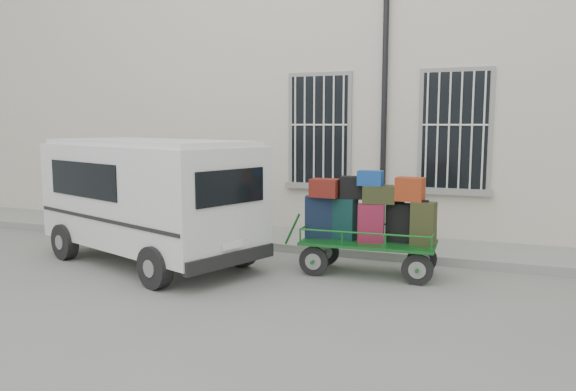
% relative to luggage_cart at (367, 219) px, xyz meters
% --- Properties ---
extents(ground, '(80.00, 80.00, 0.00)m').
position_rel_luggage_cart_xyz_m(ground, '(-1.22, -0.41, -0.88)').
color(ground, slate).
rests_on(ground, ground).
extents(building, '(24.00, 5.15, 6.00)m').
position_rel_luggage_cart_xyz_m(building, '(-1.22, 5.09, 2.12)').
color(building, beige).
rests_on(building, ground).
extents(sidewalk, '(24.00, 1.70, 0.15)m').
position_rel_luggage_cart_xyz_m(sidewalk, '(-1.22, 1.79, -0.81)').
color(sidewalk, gray).
rests_on(sidewalk, ground).
extents(luggage_cart, '(2.46, 1.02, 1.66)m').
position_rel_luggage_cart_xyz_m(luggage_cart, '(0.00, 0.00, 0.00)').
color(luggage_cart, black).
rests_on(luggage_cart, ground).
extents(van, '(4.51, 3.10, 2.11)m').
position_rel_luggage_cart_xyz_m(van, '(-3.64, -0.61, 0.33)').
color(van, silver).
rests_on(van, ground).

